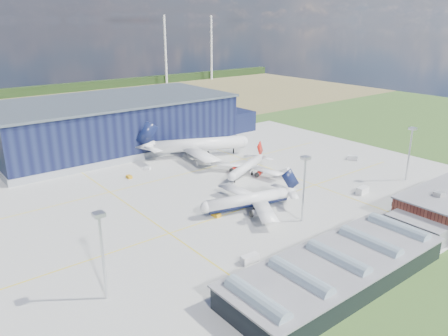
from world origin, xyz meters
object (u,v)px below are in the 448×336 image
gse_tug_a (216,215)px  gse_cart_b (147,168)px  airliner_red (246,163)px  airstair (284,174)px  gse_van_b (353,158)px  car_b (319,243)px  gse_cart_a (287,194)px  gse_van_a (250,259)px  light_mast_center (304,178)px  gse_van_c (362,190)px  hangar (118,125)px  gse_tug_c (129,177)px  light_mast_east (410,145)px  airliner_navy (248,194)px  airliner_widebody (199,138)px  light_mast_west (101,242)px  car_a (344,240)px

gse_tug_a → gse_cart_b: gse_tug_a is taller
airliner_red → airstair: 17.33m
gse_cart_b → gse_van_b: bearing=-66.2°
gse_tug_a → gse_cart_b: bearing=78.9°
car_b → gse_cart_a: bearing=-20.0°
gse_van_a → car_b: (23.41, -5.33, -0.56)m
gse_van_a → car_b: gse_van_a is taller
light_mast_center → gse_van_c: light_mast_center is taller
light_mast_center → gse_tug_a: light_mast_center is taller
hangar → light_mast_center: hangar is taller
gse_van_b → gse_tug_c: bearing=125.8°
gse_van_a → gse_van_c: 69.77m
gse_tug_c → light_mast_east: bearing=-40.9°
gse_van_a → gse_van_b: gse_van_a is taller
light_mast_center → gse_cart_a: size_ratio=6.82×
airliner_navy → airliner_red: 37.77m
hangar → airliner_widebody: (22.84, -42.10, -2.28)m
car_b → light_mast_east: bearing=-67.1°
light_mast_center → gse_cart_b: 83.18m
light_mast_west → car_a: size_ratio=7.12×
airliner_widebody → gse_cart_a: airliner_widebody is taller
airliner_widebody → gse_van_c: size_ratio=10.22×
light_mast_east → light_mast_center: bearing=180.0°
light_mast_center → gse_van_b: 78.65m
light_mast_center → light_mast_west: bearing=180.0°
hangar → gse_van_c: bearing=-70.0°
airliner_widebody → gse_van_b: size_ratio=11.87×
gse_tug_c → gse_cart_b: bearing=23.4°
hangar → airliner_red: (22.78, -77.93, -5.87)m
light_mast_center → gse_cart_b: bearing=100.4°
hangar → gse_cart_b: 46.27m
gse_van_a → airliner_widebody: bearing=-22.8°
gse_van_b → car_b: size_ratio=1.29×
hangar → airliner_red: size_ratio=4.11×
gse_van_b → car_a: (-71.47, -49.25, -0.55)m
light_mast_west → airstair: size_ratio=4.64×
light_mast_center → airliner_red: light_mast_center is taller
gse_tug_a → airstair: 48.62m
light_mast_east → gse_tug_a: 89.32m
light_mast_center → gse_tug_a: bearing=134.5°
light_mast_west → gse_cart_b: (55.25, 80.50, -14.82)m
gse_tug_a → car_a: gse_tug_a is taller
hangar → car_b: size_ratio=38.72×
light_mast_center → gse_cart_b: size_ratio=8.15×
airliner_widebody → gse_tug_a: size_ratio=17.46×
gse_cart_a → gse_van_c: 29.85m
airliner_widebody → gse_tug_a: 72.15m
light_mast_west → gse_cart_b: 98.76m
gse_tug_a → airliner_navy: bearing=-19.4°
light_mast_west → car_b: 65.40m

